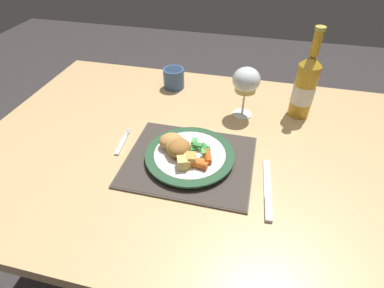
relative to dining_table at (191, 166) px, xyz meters
name	(u,v)px	position (x,y,z in m)	size (l,w,h in m)	color
ground_plane	(191,269)	(0.00, 0.00, -0.65)	(6.00, 6.00, 0.00)	#383333
dining_table	(191,166)	(0.00, 0.00, 0.00)	(1.28, 0.91, 0.74)	tan
placemat	(189,161)	(0.01, -0.07, 0.09)	(0.35, 0.29, 0.01)	brown
dinner_plate	(190,156)	(0.01, -0.07, 0.11)	(0.25, 0.25, 0.02)	white
breaded_croquettes	(176,145)	(-0.03, -0.07, 0.14)	(0.11, 0.11, 0.05)	#A87033
green_beans_pile	(200,147)	(0.04, -0.05, 0.12)	(0.06, 0.06, 0.02)	#338438
glazed_carrots	(201,161)	(0.05, -0.10, 0.13)	(0.06, 0.07, 0.02)	orange
fork	(122,143)	(-0.20, -0.05, 0.09)	(0.03, 0.12, 0.01)	silver
table_knife	(268,193)	(0.23, -0.14, 0.09)	(0.03, 0.21, 0.01)	silver
wine_glass	(246,82)	(0.13, 0.19, 0.21)	(0.09, 0.09, 0.17)	silver
bottle	(305,86)	(0.31, 0.24, 0.19)	(0.07, 0.07, 0.29)	gold
roast_potatoes	(188,161)	(0.02, -0.11, 0.13)	(0.05, 0.06, 0.03)	gold
drinking_cup	(174,78)	(-0.14, 0.32, 0.13)	(0.08, 0.08, 0.07)	#385684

